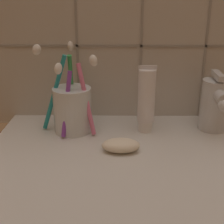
# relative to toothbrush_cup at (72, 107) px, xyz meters

# --- Properties ---
(sink_counter) EXTENTS (0.58, 0.39, 0.02)m
(sink_counter) POSITION_rel_toothbrush_cup_xyz_m (0.13, -0.10, -0.06)
(sink_counter) COLOR silver
(sink_counter) RESTS_ON ground
(tile_wall_backsplash) EXTENTS (0.68, 0.02, 0.50)m
(tile_wall_backsplash) POSITION_rel_toothbrush_cup_xyz_m (0.13, 0.09, 0.18)
(tile_wall_backsplash) COLOR #B7B2A8
(tile_wall_backsplash) RESTS_ON ground
(toothbrush_cup) EXTENTS (0.14, 0.13, 0.19)m
(toothbrush_cup) POSITION_rel_toothbrush_cup_xyz_m (0.00, 0.00, 0.00)
(toothbrush_cup) COLOR silver
(toothbrush_cup) RESTS_ON sink_counter
(toothpaste_tube) EXTENTS (0.04, 0.04, 0.14)m
(toothpaste_tube) POSITION_rel_toothbrush_cup_xyz_m (0.16, 0.00, 0.02)
(toothpaste_tube) COLOR white
(toothpaste_tube) RESTS_ON sink_counter
(sink_faucet) EXTENTS (0.06, 0.11, 0.13)m
(sink_faucet) POSITION_rel_toothbrush_cup_xyz_m (0.30, 0.01, 0.01)
(sink_faucet) COLOR silver
(sink_faucet) RESTS_ON sink_counter
(soap_bar) EXTENTS (0.07, 0.04, 0.02)m
(soap_bar) POSITION_rel_toothbrush_cup_xyz_m (0.10, -0.09, -0.04)
(soap_bar) COLOR silver
(soap_bar) RESTS_ON sink_counter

